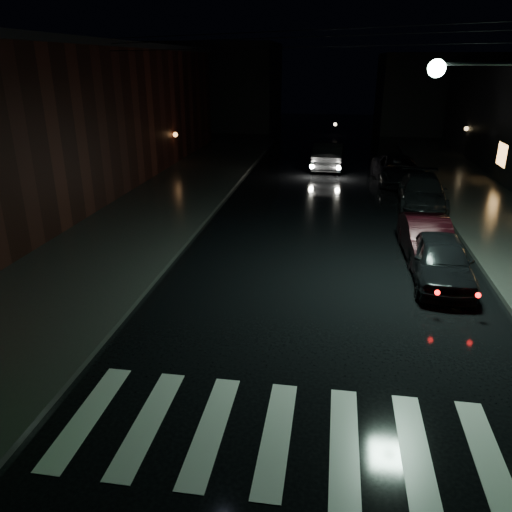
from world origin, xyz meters
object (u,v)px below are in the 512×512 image
at_px(parked_car_a, 441,260).
at_px(parked_car_c, 422,192).
at_px(oncoming_car, 329,155).
at_px(parked_car_d, 398,170).
at_px(parked_car_b, 427,239).

relative_size(parked_car_a, parked_car_c, 0.84).
bearing_deg(parked_car_c, oncoming_car, 122.50).
xyz_separation_m(parked_car_c, parked_car_d, (-0.58, 4.85, 0.00)).
relative_size(parked_car_c, oncoming_car, 0.98).
xyz_separation_m(parked_car_a, parked_car_d, (0.14, 13.47, 0.01)).
xyz_separation_m(parked_car_a, parked_car_c, (0.72, 8.62, 0.01)).
bearing_deg(parked_car_a, oncoming_car, 104.22).
bearing_deg(parked_car_d, parked_car_a, -94.23).
distance_m(parked_car_b, parked_car_d, 11.44).
distance_m(parked_car_b, parked_car_c, 6.64).
relative_size(parked_car_b, parked_car_d, 0.79).
relative_size(parked_car_a, parked_car_d, 0.80).
height_order(parked_car_c, parked_car_d, parked_car_d).
bearing_deg(parked_car_d, parked_car_c, -86.83).
height_order(parked_car_c, oncoming_car, oncoming_car).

